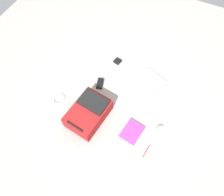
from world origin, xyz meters
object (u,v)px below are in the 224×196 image
(book_blue, at_px, (132,132))
(earbud_pouch, at_px, (118,61))
(computer_mouse, at_px, (159,129))
(cable_coil, at_px, (59,99))
(backpack, at_px, (89,113))
(power_brick, at_px, (100,84))
(pen_black, at_px, (146,151))
(laptop, at_px, (151,80))

(book_blue, relative_size, earbud_pouch, 3.39)
(computer_mouse, relative_size, cable_coil, 0.80)
(backpack, bearing_deg, power_brick, -78.30)
(backpack, relative_size, pen_black, 3.40)
(laptop, bearing_deg, computer_mouse, 119.02)
(power_brick, bearing_deg, backpack, 101.70)
(power_brick, bearing_deg, laptop, -149.73)
(backpack, height_order, power_brick, backpack)
(power_brick, bearing_deg, computer_mouse, 164.07)
(backpack, height_order, laptop, backpack)
(pen_black, xyz_separation_m, earbud_pouch, (0.72, -0.88, 0.01))
(laptop, xyz_separation_m, book_blue, (-0.05, 0.67, -0.01))
(computer_mouse, relative_size, power_brick, 0.79)
(laptop, relative_size, earbud_pouch, 4.89)
(power_brick, relative_size, earbud_pouch, 1.72)
(cable_coil, bearing_deg, laptop, -141.11)
(backpack, distance_m, power_brick, 0.43)
(pen_black, bearing_deg, power_brick, -32.73)
(cable_coil, height_order, earbud_pouch, earbud_pouch)
(backpack, xyz_separation_m, computer_mouse, (-0.72, -0.18, -0.07))
(cable_coil, relative_size, pen_black, 0.92)
(book_blue, bearing_deg, computer_mouse, -149.10)
(book_blue, distance_m, pen_black, 0.24)
(backpack, xyz_separation_m, book_blue, (-0.48, -0.04, -0.08))
(backpack, relative_size, book_blue, 1.86)
(backpack, distance_m, pen_black, 0.69)
(computer_mouse, bearing_deg, book_blue, 47.52)
(backpack, height_order, pen_black, backpack)
(laptop, xyz_separation_m, power_brick, (0.51, 0.30, 0.00))
(laptop, xyz_separation_m, computer_mouse, (-0.29, 0.53, 0.00))
(pen_black, bearing_deg, book_blue, -30.11)
(earbud_pouch, bearing_deg, pen_black, 129.45)
(pen_black, bearing_deg, backpack, -6.91)
(backpack, height_order, computer_mouse, backpack)
(computer_mouse, xyz_separation_m, power_brick, (0.81, -0.23, -0.00))
(computer_mouse, height_order, cable_coil, computer_mouse)
(backpack, bearing_deg, book_blue, -175.77)
(laptop, height_order, computer_mouse, computer_mouse)
(power_brick, distance_m, earbud_pouch, 0.39)
(earbud_pouch, bearing_deg, power_brick, 83.56)
(backpack, relative_size, earbud_pouch, 6.31)
(computer_mouse, xyz_separation_m, cable_coil, (1.13, 0.14, -0.01))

